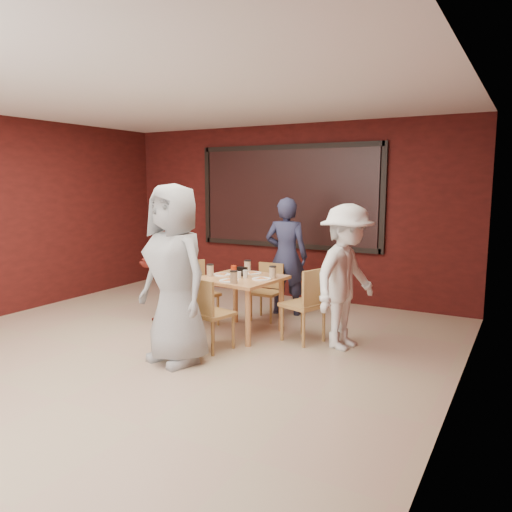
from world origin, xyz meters
The scene contains 11 objects.
floor centered at (0.00, 0.00, 0.00)m, with size 7.00×7.00×0.00m, color tan.
window_blinds centered at (0.00, 3.45, 1.65)m, with size 3.00×0.02×1.50m, color black.
dining_table centered at (0.39, 1.34, 0.64)m, with size 0.99×0.99×0.87m.
chair_front centered at (0.40, 0.59, 0.47)m, with size 0.48×0.48×0.84m.
chair_back centered at (0.36, 2.11, 0.44)m, with size 0.38×0.38×0.77m.
chair_left centered at (-0.34, 1.41, 0.48)m, with size 0.52×0.52×0.84m.
chair_right centered at (1.26, 1.41, 0.51)m, with size 0.55×0.55×0.90m.
diner_front centered at (0.29, 0.15, 0.94)m, with size 0.92×0.60×1.88m, color #9A9A9A.
diner_back centered at (0.47, 2.47, 0.84)m, with size 0.61×0.40×1.68m, color #2C2F4F.
diner_left centered at (-0.84, 1.38, 0.77)m, with size 0.74×0.58×1.53m, color maroon.
diner_right centered at (1.71, 1.45, 0.83)m, with size 1.07×0.61×1.65m, color white.
Camera 1 is at (3.51, -3.88, 1.90)m, focal length 35.00 mm.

